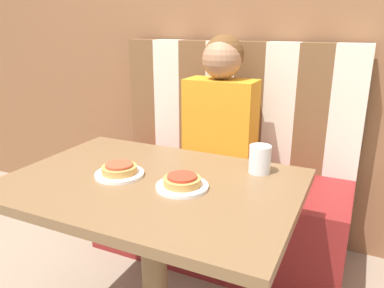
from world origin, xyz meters
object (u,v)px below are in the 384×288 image
(person, at_px, (221,106))
(plate_left, at_px, (120,174))
(pizza_left, at_px, (119,169))
(pizza_right, at_px, (182,181))
(plate_right, at_px, (182,186))
(drinking_cup, at_px, (260,159))

(person, relative_size, plate_left, 3.94)
(pizza_left, relative_size, pizza_right, 1.00)
(pizza_left, height_order, pizza_right, same)
(person, bearing_deg, plate_right, -79.55)
(drinking_cup, bearing_deg, pizza_right, -128.55)
(person, xyz_separation_m, pizza_left, (-0.13, -0.71, -0.11))
(plate_right, relative_size, drinking_cup, 1.71)
(person, height_order, pizza_right, person)
(plate_left, height_order, drinking_cup, drinking_cup)
(plate_right, xyz_separation_m, pizza_left, (-0.26, 0.00, 0.02))
(person, bearing_deg, drinking_cup, -53.86)
(pizza_left, bearing_deg, pizza_right, 0.00)
(pizza_right, bearing_deg, plate_right, 0.00)
(person, height_order, pizza_left, person)
(plate_left, height_order, pizza_right, pizza_right)
(plate_left, bearing_deg, pizza_left, 0.00)
(plate_left, relative_size, drinking_cup, 1.71)
(person, height_order, plate_right, person)
(plate_left, xyz_separation_m, plate_right, (0.26, 0.00, 0.00))
(person, xyz_separation_m, drinking_cup, (0.33, -0.45, -0.09))
(plate_left, bearing_deg, pizza_right, 0.00)
(plate_left, height_order, pizza_left, pizza_left)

